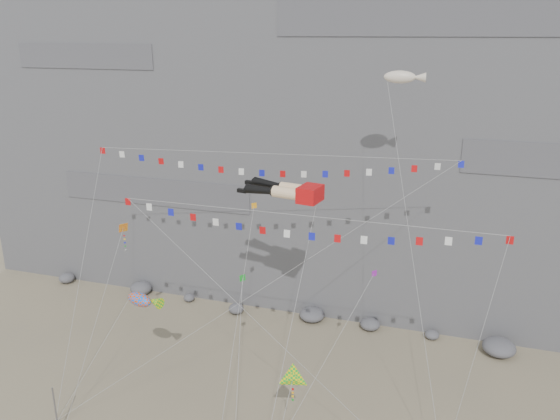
# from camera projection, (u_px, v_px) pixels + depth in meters

# --- Properties ---
(cliff) EXTENTS (80.00, 28.00, 50.00)m
(cliff) POSITION_uv_depth(u_px,v_px,m) (348.00, 63.00, 62.26)
(cliff) COLOR slate
(cliff) RESTS_ON ground
(talus_boulders) EXTENTS (60.00, 3.00, 1.20)m
(talus_boulders) POSITION_uv_depth(u_px,v_px,m) (312.00, 315.00, 56.23)
(talus_boulders) COLOR #57575C
(talus_boulders) RESTS_ON ground
(anchor_pole_left) EXTENTS (0.12, 0.12, 3.97)m
(anchor_pole_left) POSITION_uv_depth(u_px,v_px,m) (56.00, 411.00, 39.91)
(anchor_pole_left) COLOR gray
(anchor_pole_left) RESTS_ON ground
(legs_kite) EXTENTS (7.06, 18.08, 23.11)m
(legs_kite) POSITION_uv_depth(u_px,v_px,m) (288.00, 191.00, 42.31)
(legs_kite) COLOR red
(legs_kite) RESTS_ON ground
(flag_banner_upper) EXTENTS (29.78, 16.07, 26.78)m
(flag_banner_upper) POSITION_uv_depth(u_px,v_px,m) (272.00, 154.00, 44.87)
(flag_banner_upper) COLOR red
(flag_banner_upper) RESTS_ON ground
(flag_banner_lower) EXTENTS (27.27, 5.19, 20.05)m
(flag_banner_lower) POSITION_uv_depth(u_px,v_px,m) (300.00, 216.00, 37.80)
(flag_banner_lower) COLOR red
(flag_banner_lower) RESTS_ON ground
(harlequin_kite) EXTENTS (1.98, 9.10, 15.61)m
(harlequin_kite) POSITION_uv_depth(u_px,v_px,m) (123.00, 229.00, 44.20)
(harlequin_kite) COLOR red
(harlequin_kite) RESTS_ON ground
(fish_windsock) EXTENTS (6.70, 6.25, 10.97)m
(fish_windsock) POSITION_uv_depth(u_px,v_px,m) (139.00, 300.00, 42.57)
(fish_windsock) COLOR #E24C0B
(fish_windsock) RESTS_ON ground
(delta_kite) EXTENTS (2.30, 7.13, 9.11)m
(delta_kite) POSITION_uv_depth(u_px,v_px,m) (293.00, 379.00, 36.44)
(delta_kite) COLOR yellow
(delta_kite) RESTS_ON ground
(blimp_windsock) EXTENTS (7.73, 13.47, 28.69)m
(blimp_windsock) POSITION_uv_depth(u_px,v_px,m) (400.00, 78.00, 41.52)
(blimp_windsock) COLOR beige
(blimp_windsock) RESTS_ON ground
(small_kite_a) EXTENTS (1.78, 12.45, 19.33)m
(small_kite_a) POSITION_uv_depth(u_px,v_px,m) (253.00, 212.00, 43.08)
(small_kite_a) COLOR #FFA215
(small_kite_a) RESTS_ON ground
(small_kite_b) EXTENTS (6.32, 11.28, 16.61)m
(small_kite_b) POSITION_uv_depth(u_px,v_px,m) (372.00, 278.00, 40.13)
(small_kite_b) COLOR purple
(small_kite_b) RESTS_ON ground
(small_kite_c) EXTENTS (3.51, 10.60, 14.78)m
(small_kite_c) POSITION_uv_depth(u_px,v_px,m) (242.00, 281.00, 41.32)
(small_kite_c) COLOR #169424
(small_kite_c) RESTS_ON ground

